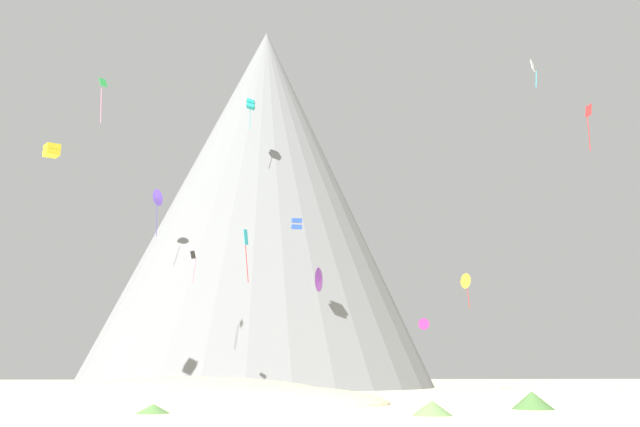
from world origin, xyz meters
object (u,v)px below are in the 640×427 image
kite_teal_high (251,104)px  kite_magenta_low (423,324)px  kite_indigo_mid (157,198)px  kite_gold_mid (466,281)px  kite_cyan_mid (246,246)px  kite_red_high (589,117)px  bush_scatter_east (532,400)px  rock_massif (259,200)px  kite_pink_mid (245,214)px  kite_black_mid (193,260)px  kite_white_high (533,68)px  bush_near_right (153,409)px  kite_yellow_mid (52,150)px  kite_green_high (102,91)px  kite_violet_low (320,280)px  kite_blue_mid (297,224)px  bush_far_left (432,408)px  bush_ridge_crest (301,394)px

kite_teal_high → kite_magenta_low: (22.52, -10.37, -33.69)m
kite_indigo_mid → kite_gold_mid: 44.13m
kite_cyan_mid → kite_magenta_low: (22.70, 18.86, -5.51)m
kite_red_high → bush_scatter_east: bearing=174.0°
rock_massif → kite_pink_mid: (-2.29, -12.41, -5.80)m
kite_teal_high → kite_gold_mid: (29.34, -8.37, -27.84)m
kite_black_mid → kite_gold_mid: size_ratio=0.76×
kite_magenta_low → kite_white_high: (9.87, -15.16, 28.38)m
bush_near_right → kite_gold_mid: size_ratio=0.41×
kite_yellow_mid → kite_green_high: bearing=44.9°
kite_teal_high → kite_cyan_mid: bearing=-174.1°
bush_scatter_east → kite_violet_low: 28.08m
kite_indigo_mid → kite_white_high: 51.99m
kite_teal_high → kite_yellow_mid: (-20.27, -23.99, -17.64)m
kite_cyan_mid → kite_black_mid: (-5.57, 9.64, 0.28)m
kite_green_high → kite_white_high: size_ratio=1.52×
kite_indigo_mid → bush_scatter_east: bearing=-4.4°
kite_teal_high → kite_indigo_mid: kite_teal_high is taller
kite_teal_high → kite_blue_mid: kite_teal_high is taller
kite_teal_high → kite_red_high: size_ratio=1.02×
bush_near_right → rock_massif: rock_massif is taller
kite_red_high → kite_green_high: bearing=121.6°
kite_teal_high → kite_yellow_mid: size_ratio=2.65×
bush_far_left → kite_white_high: bearing=49.9°
bush_far_left → bush_scatter_east: bearing=30.1°
bush_scatter_east → kite_indigo_mid: 60.65m
kite_green_high → kite_white_high: kite_white_high is taller
kite_green_high → bush_near_right: bearing=110.9°
bush_near_right → kite_indigo_mid: (-7.51, 46.90, 25.68)m
bush_scatter_east → bush_far_left: bearing=-149.9°
kite_gold_mid → kite_indigo_mid: bearing=62.1°
rock_massif → kite_indigo_mid: 24.62m
kite_white_high → kite_pink_mid: kite_white_high is taller
kite_green_high → kite_gold_mid: (45.03, 16.39, -16.85)m
kite_indigo_mid → kite_teal_high: bearing=60.7°
bush_far_left → kite_black_mid: (-15.50, 32.86, 13.62)m
kite_white_high → kite_teal_high: bearing=-39.6°
bush_near_right → kite_yellow_mid: bearing=121.3°
rock_massif → kite_green_high: size_ratio=15.32×
kite_magenta_low → kite_gold_mid: size_ratio=0.32×
kite_magenta_low → kite_red_high: (11.17, -22.60, 19.01)m
kite_violet_low → kite_yellow_mid: 30.58m
kite_green_high → kite_black_mid: bearing=-155.3°
bush_ridge_crest → kite_black_mid: kite_black_mid is taller
bush_near_right → kite_cyan_mid: bearing=75.7°
kite_black_mid → kite_gold_mid: bearing=110.4°
kite_yellow_mid → kite_pink_mid: kite_pink_mid is taller
bush_near_right → kite_violet_low: kite_violet_low is taller
rock_massif → kite_black_mid: (-7.81, -36.59, -17.59)m
kite_indigo_mid → kite_white_high: kite_white_high is taller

